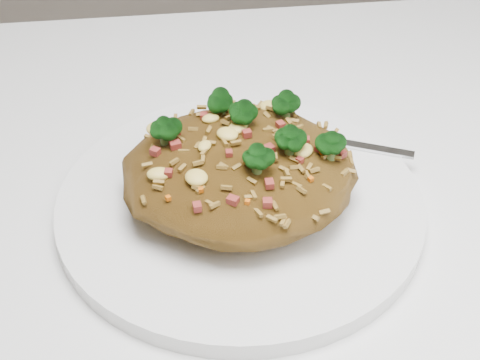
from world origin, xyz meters
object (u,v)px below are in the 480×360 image
at_px(dining_table, 396,325).
at_px(plate, 240,202).
at_px(fried_rice, 241,161).
at_px(fork, 325,140).

relative_size(dining_table, plate, 4.39).
bearing_deg(fried_rice, plate, -140.11).
bearing_deg(plate, dining_table, -24.54).
height_order(plate, fried_rice, fried_rice).
bearing_deg(dining_table, fried_rice, 155.16).
bearing_deg(plate, fried_rice, 39.89).
xyz_separation_m(dining_table, plate, (-0.12, 0.05, 0.10)).
xyz_separation_m(fried_rice, fork, (0.08, 0.06, -0.03)).
bearing_deg(fried_rice, dining_table, -24.84).
height_order(dining_table, plate, plate).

